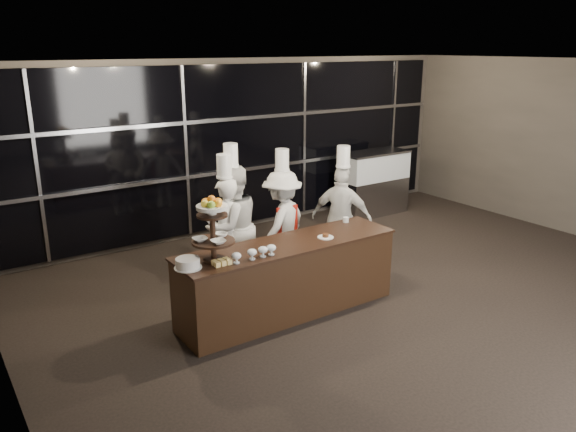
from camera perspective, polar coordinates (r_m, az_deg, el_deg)
room at (r=6.35m, az=19.09°, el=0.45°), size 10.00×10.00×10.00m
window_wall at (r=10.00m, az=-4.08°, el=7.14°), size 8.60×0.10×2.80m
buffet_counter at (r=6.93m, az=0.03°, el=-6.29°), size 2.84×0.74×0.92m
display_stand at (r=6.15m, az=-7.68°, el=-0.83°), size 0.48×0.48×0.74m
compotes at (r=6.26m, az=-3.29°, el=-3.63°), size 0.56×0.11×0.12m
layer_cake at (r=6.10m, az=-10.15°, el=-4.76°), size 0.30×0.30×0.11m
pastry_squares at (r=6.15m, az=-6.76°, el=-4.68°), size 0.19×0.13×0.05m
small_plate at (r=6.96m, az=3.83°, el=-2.09°), size 0.20×0.20×0.05m
chef_cup at (r=7.58m, az=5.89°, el=-0.37°), size 0.08×0.08×0.07m
display_case at (r=11.10m, az=8.66°, el=3.67°), size 1.40×0.61×1.24m
chef_a at (r=7.52m, az=-6.29°, el=-1.65°), size 0.60×0.41×1.87m
chef_b at (r=7.65m, az=-5.63°, el=-1.00°), size 0.89×0.74×1.98m
chef_c at (r=7.95m, az=-0.59°, el=-0.73°), size 1.15×0.97×1.85m
chef_d at (r=8.27m, az=5.46°, el=-0.06°), size 0.83×0.95×1.84m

